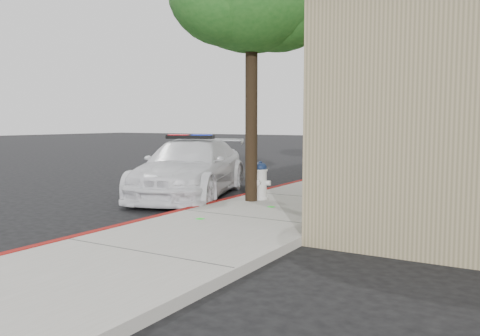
% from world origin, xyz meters
% --- Properties ---
extents(ground, '(120.00, 120.00, 0.00)m').
position_xyz_m(ground, '(0.00, 0.00, 0.00)').
color(ground, black).
rests_on(ground, ground).
extents(sidewalk, '(3.20, 60.00, 0.15)m').
position_xyz_m(sidewalk, '(1.60, 3.00, 0.07)').
color(sidewalk, gray).
rests_on(sidewalk, ground).
extents(red_curb, '(0.14, 60.00, 0.16)m').
position_xyz_m(red_curb, '(0.06, 3.00, 0.08)').
color(red_curb, maroon).
rests_on(red_curb, ground).
extents(police_car, '(3.69, 5.64, 1.64)m').
position_xyz_m(police_car, '(-1.50, 2.39, 0.76)').
color(police_car, white).
rests_on(police_car, ground).
extents(fire_hydrant, '(0.52, 0.45, 0.90)m').
position_xyz_m(fire_hydrant, '(0.78, 2.05, 0.60)').
color(fire_hydrant, silver).
rests_on(fire_hydrant, sidewalk).
extents(street_tree_mid, '(3.48, 3.34, 6.36)m').
position_xyz_m(street_tree_mid, '(1.11, 10.03, 4.94)').
color(street_tree_mid, black).
rests_on(street_tree_mid, sidewalk).
extents(street_tree_far, '(3.46, 3.17, 5.99)m').
position_xyz_m(street_tree_far, '(0.97, 10.53, 4.65)').
color(street_tree_far, black).
rests_on(street_tree_far, sidewalk).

